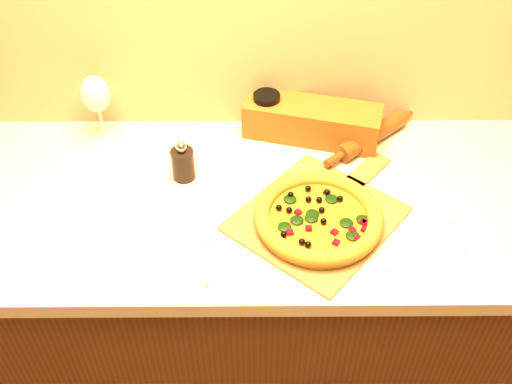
# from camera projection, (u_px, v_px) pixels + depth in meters

# --- Properties ---
(cabinet) EXTENTS (2.80, 0.65, 0.86)m
(cabinet) POSITION_uv_depth(u_px,v_px,m) (241.00, 306.00, 1.77)
(cabinet) COLOR #4D2910
(cabinet) RESTS_ON ground
(countertop) EXTENTS (2.84, 0.68, 0.04)m
(countertop) POSITION_uv_depth(u_px,v_px,m) (238.00, 202.00, 1.47)
(countertop) COLOR beige
(countertop) RESTS_ON cabinet
(pizza_peel) EXTENTS (0.49, 0.50, 0.01)m
(pizza_peel) POSITION_uv_depth(u_px,v_px,m) (320.00, 215.00, 1.40)
(pizza_peel) COLOR brown
(pizza_peel) RESTS_ON countertop
(pizza) EXTENTS (0.31, 0.31, 0.04)m
(pizza) POSITION_uv_depth(u_px,v_px,m) (318.00, 217.00, 1.36)
(pizza) COLOR #AD812B
(pizza) RESTS_ON pizza_peel
(pepper_grinder) EXTENTS (0.06, 0.06, 0.11)m
(pepper_grinder) POSITION_uv_depth(u_px,v_px,m) (183.00, 163.00, 1.48)
(pepper_grinder) COLOR black
(pepper_grinder) RESTS_ON countertop
(rolling_pin) EXTENTS (0.30, 0.26, 0.05)m
(rolling_pin) POSITION_uv_depth(u_px,v_px,m) (372.00, 135.00, 1.60)
(rolling_pin) COLOR #57310E
(rolling_pin) RESTS_ON countertop
(bread_bag) EXTENTS (0.40, 0.22, 0.10)m
(bread_bag) POSITION_uv_depth(u_px,v_px,m) (312.00, 121.00, 1.60)
(bread_bag) COLOR brown
(bread_bag) RESTS_ON countertop
(wine_glass) EXTENTS (0.08, 0.08, 0.20)m
(wine_glass) POSITION_uv_depth(u_px,v_px,m) (96.00, 96.00, 1.54)
(wine_glass) COLOR silver
(wine_glass) RESTS_ON countertop
(dark_jar) EXTENTS (0.08, 0.08, 0.12)m
(dark_jar) POSITION_uv_depth(u_px,v_px,m) (266.00, 112.00, 1.62)
(dark_jar) COLOR black
(dark_jar) RESTS_ON countertop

